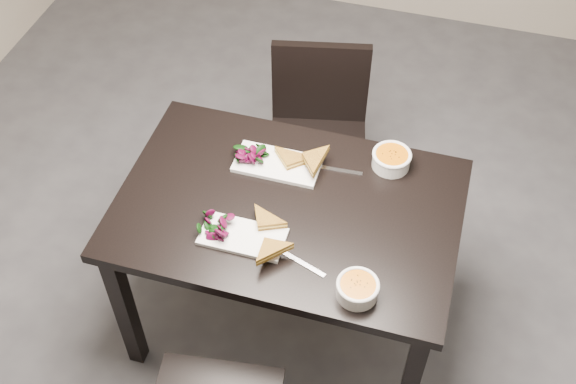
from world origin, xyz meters
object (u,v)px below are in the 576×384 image
at_px(table, 288,223).
at_px(soup_bowl_far, 391,159).
at_px(soup_bowl_near, 358,288).
at_px(chair_far, 318,128).
at_px(plate_near, 243,237).
at_px(plate_far, 277,164).

height_order(table, soup_bowl_far, soup_bowl_far).
height_order(table, soup_bowl_near, soup_bowl_near).
bearing_deg(soup_bowl_far, chair_far, 133.06).
bearing_deg(soup_bowl_near, soup_bowl_far, 90.18).
bearing_deg(soup_bowl_far, table, -137.00).
height_order(table, chair_far, chair_far).
relative_size(chair_far, soup_bowl_far, 5.88).
xyz_separation_m(soup_bowl_near, soup_bowl_far, (-0.00, 0.58, 0.00)).
distance_m(soup_bowl_near, soup_bowl_far, 0.58).
bearing_deg(soup_bowl_far, plate_near, -131.50).
distance_m(plate_near, soup_bowl_near, 0.43).
height_order(plate_near, soup_bowl_far, soup_bowl_far).
bearing_deg(plate_near, soup_bowl_near, -15.28).
bearing_deg(plate_far, soup_bowl_near, -49.39).
relative_size(chair_far, soup_bowl_near, 6.20).
height_order(plate_near, plate_far, plate_far).
xyz_separation_m(table, soup_bowl_far, (0.31, 0.29, 0.14)).
bearing_deg(chair_far, table, -97.27).
bearing_deg(soup_bowl_far, soup_bowl_near, -89.82).
height_order(plate_near, soup_bowl_near, soup_bowl_near).
bearing_deg(chair_far, plate_far, -105.78).
distance_m(chair_far, soup_bowl_far, 0.62).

